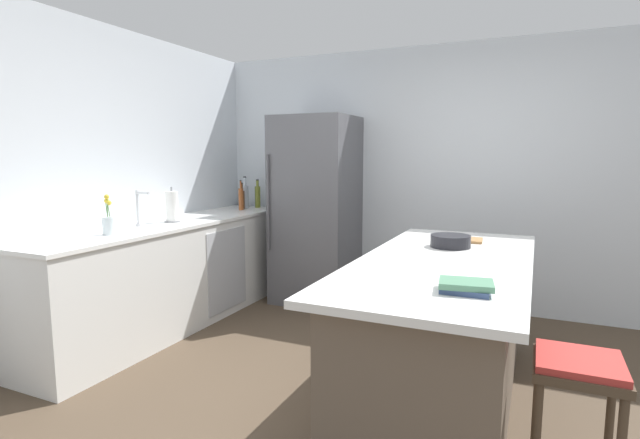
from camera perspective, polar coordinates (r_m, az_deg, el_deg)
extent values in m
plane|color=#4C3D2D|center=(3.20, 5.56, -20.90)|extent=(7.20, 7.20, 0.00)
cube|color=silver|center=(5.00, 14.11, 4.77)|extent=(6.00, 0.10, 2.60)
cube|color=silver|center=(4.28, -27.06, 3.75)|extent=(0.10, 6.00, 2.60)
cube|color=silver|center=(4.58, -16.97, -6.28)|extent=(0.66, 2.89, 0.91)
cube|color=white|center=(4.49, -17.20, -0.45)|extent=(0.69, 2.92, 0.03)
cube|color=#B2B5BA|center=(4.65, -10.92, -5.86)|extent=(0.01, 0.60, 0.76)
cube|color=brown|center=(3.15, 14.29, -12.98)|extent=(0.82, 2.08, 0.86)
cube|color=white|center=(3.02, 14.57, -4.93)|extent=(0.98, 2.28, 0.04)
cube|color=#56565B|center=(5.01, -0.50, 1.10)|extent=(0.78, 0.70, 1.92)
cylinder|color=#4C4C51|center=(4.83, -6.15, 1.97)|extent=(0.02, 0.02, 0.96)
cylinder|color=#473828|center=(2.67, 24.20, -20.37)|extent=(0.04, 0.04, 0.60)
cylinder|color=#473828|center=(2.69, 31.03, -20.56)|extent=(0.04, 0.04, 0.60)
cube|color=#473828|center=(2.40, 28.31, -15.33)|extent=(0.36, 0.36, 0.04)
cube|color=#B2332D|center=(2.39, 28.36, -14.55)|extent=(0.34, 0.34, 0.03)
cylinder|color=silver|center=(4.29, -20.69, -0.61)|extent=(0.05, 0.05, 0.02)
cylinder|color=silver|center=(4.28, -20.78, 1.38)|extent=(0.02, 0.02, 0.28)
cylinder|color=silver|center=(4.22, -20.28, 2.97)|extent=(0.14, 0.02, 0.02)
cylinder|color=silver|center=(3.90, -23.73, -0.70)|extent=(0.09, 0.09, 0.13)
cylinder|color=#4C7F3D|center=(3.90, -23.87, 0.58)|extent=(0.01, 0.03, 0.20)
sphere|color=yellow|center=(3.89, -23.95, 2.04)|extent=(0.04, 0.04, 0.04)
cylinder|color=#4C7F3D|center=(3.88, -23.86, 0.78)|extent=(0.01, 0.02, 0.23)
sphere|color=yellow|center=(3.87, -23.95, 2.47)|extent=(0.04, 0.04, 0.04)
cylinder|color=#4C7F3D|center=(3.88, -23.63, 0.45)|extent=(0.01, 0.04, 0.18)
sphere|color=yellow|center=(3.87, -23.71, 1.81)|extent=(0.04, 0.04, 0.04)
cylinder|color=gray|center=(4.47, -17.05, -0.20)|extent=(0.14, 0.14, 0.01)
cylinder|color=white|center=(4.46, -17.12, 1.53)|extent=(0.11, 0.11, 0.26)
cylinder|color=gray|center=(4.45, -17.19, 3.46)|extent=(0.02, 0.02, 0.04)
cylinder|color=olive|center=(5.52, -7.39, 2.66)|extent=(0.06, 0.06, 0.24)
cylinder|color=olive|center=(5.50, -7.42, 4.26)|extent=(0.03, 0.03, 0.07)
cylinder|color=black|center=(5.50, -7.43, 4.67)|extent=(0.03, 0.03, 0.01)
cylinder|color=silver|center=(5.48, -8.87, 2.64)|extent=(0.08, 0.08, 0.25)
cylinder|color=silver|center=(5.46, -8.91, 4.43)|extent=(0.03, 0.03, 0.09)
cylinder|color=black|center=(5.46, -8.92, 4.99)|extent=(0.04, 0.04, 0.01)
cylinder|color=#5B3319|center=(5.40, -9.25, 2.30)|extent=(0.06, 0.06, 0.20)
cylinder|color=#5B3319|center=(5.39, -9.28, 3.78)|extent=(0.03, 0.03, 0.08)
cylinder|color=black|center=(5.38, -9.29, 4.26)|extent=(0.03, 0.03, 0.01)
cylinder|color=#994C23|center=(5.29, -9.34, 2.39)|extent=(0.05, 0.05, 0.23)
cylinder|color=#994C23|center=(5.28, -9.38, 4.08)|extent=(0.02, 0.02, 0.08)
cylinder|color=black|center=(5.28, -9.39, 4.56)|extent=(0.02, 0.02, 0.01)
cube|color=#334770|center=(2.32, 16.88, -7.94)|extent=(0.21, 0.17, 0.03)
cube|color=#4C7F60|center=(2.32, 16.91, -7.31)|extent=(0.26, 0.21, 0.03)
cylinder|color=black|center=(3.41, 15.19, -2.48)|extent=(0.27, 0.27, 0.08)
cube|color=#9E7042|center=(3.69, 16.33, -2.29)|extent=(0.32, 0.23, 0.02)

